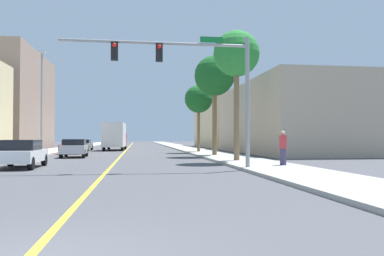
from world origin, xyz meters
The scene contains 17 objects.
ground centered at (0.00, 42.00, 0.00)m, with size 192.00×192.00×0.00m, color #47474C.
sidewalk_left centered at (-7.99, 42.00, 0.07)m, with size 3.55×168.00×0.15m, color beige.
sidewalk_right centered at (7.99, 42.00, 0.07)m, with size 3.55×168.00×0.15m, color #9E9B93.
lane_marking_center centered at (0.00, 42.00, 0.00)m, with size 0.16×144.00×0.01m, color yellow.
building_right_near centered at (16.92, 32.22, 3.45)m, with size 10.48×20.93×6.91m, color tan.
building_right_far centered at (20.35, 54.67, 3.67)m, with size 17.33×19.60×7.35m, color beige.
traffic_signal_mast centered at (3.96, 12.99, 4.70)m, with size 8.87×0.36×6.26m.
street_lamp centered at (-6.71, 29.06, 4.97)m, with size 0.56×0.28×8.78m.
palm_near centered at (7.48, 18.33, 6.69)m, with size 2.88×2.88×8.09m.
palm_mid centered at (7.59, 25.74, 6.52)m, with size 3.29×3.29×8.10m.
palm_far centered at (7.47, 33.15, 5.38)m, with size 2.81×2.81×6.70m.
car_red centered at (-4.77, 32.84, 0.68)m, with size 1.90×3.81×1.30m.
car_silver centered at (-3.50, 26.12, 0.75)m, with size 2.00×3.98×1.42m.
car_gray centered at (-5.01, 41.48, 0.69)m, with size 1.93×4.52×1.30m.
car_white centered at (-4.54, 15.80, 0.75)m, with size 2.05×4.05×1.44m.
delivery_truck centered at (-1.35, 42.30, 1.73)m, with size 2.65×8.03×3.28m.
pedestrian centered at (8.75, 13.92, 1.02)m, with size 0.38×0.38×1.75m.
Camera 1 is at (1.40, -4.68, 1.56)m, focal length 35.64 mm.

